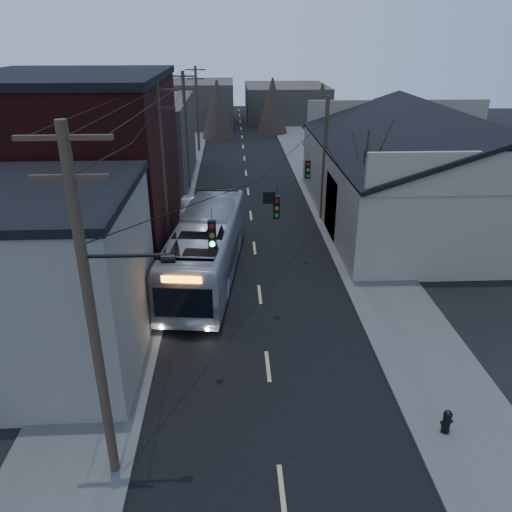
{
  "coord_description": "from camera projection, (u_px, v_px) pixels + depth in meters",
  "views": [
    {
      "loc": [
        -1.25,
        -8.35,
        12.24
      ],
      "look_at": [
        -0.28,
        12.15,
        3.0
      ],
      "focal_mm": 35.0,
      "sensor_mm": 36.0,
      "label": 1
    }
  ],
  "objects": [
    {
      "name": "fire_hydrant",
      "position": [
        447.0,
        421.0,
        16.38
      ],
      "size": [
        0.42,
        0.29,
        0.86
      ],
      "rotation": [
        0.0,
        0.0,
        0.22
      ],
      "color": "black",
      "rests_on": "sidewalk_right"
    },
    {
      "name": "building_left_far",
      "position": [
        138.0,
        141.0,
        43.63
      ],
      "size": [
        9.0,
        14.0,
        7.0
      ],
      "primitive_type": "cube",
      "color": "#37322C",
      "rests_on": "ground"
    },
    {
      "name": "sidewalk_left",
      "position": [
        167.0,
        199.0,
        39.71
      ],
      "size": [
        4.0,
        110.0,
        0.12
      ],
      "primitive_type": "cube",
      "color": "#474744",
      "rests_on": "ground"
    },
    {
      "name": "building_far_right",
      "position": [
        286.0,
        102.0,
        75.72
      ],
      "size": [
        12.0,
        14.0,
        5.0
      ],
      "primitive_type": "cube",
      "color": "#37322C",
      "rests_on": "ground"
    },
    {
      "name": "building_far_left",
      "position": [
        198.0,
        104.0,
        70.4
      ],
      "size": [
        10.0,
        12.0,
        6.0
      ],
      "primitive_type": "cube",
      "color": "#37322C",
      "rests_on": "ground"
    },
    {
      "name": "building_brick",
      "position": [
        79.0,
        171.0,
        28.42
      ],
      "size": [
        10.0,
        12.0,
        10.0
      ],
      "primitive_type": "cube",
      "color": "black",
      "rests_on": "ground"
    },
    {
      "name": "road_surface",
      "position": [
        249.0,
        199.0,
        40.01
      ],
      "size": [
        9.0,
        110.0,
        0.02
      ],
      "primitive_type": "cube",
      "color": "black",
      "rests_on": "ground"
    },
    {
      "name": "sidewalk_right",
      "position": [
        329.0,
        197.0,
        40.27
      ],
      "size": [
        4.0,
        110.0,
        0.12
      ],
      "primitive_type": "cube",
      "color": "#474744",
      "rests_on": "ground"
    },
    {
      "name": "building_clapboard",
      "position": [
        32.0,
        282.0,
        19.06
      ],
      "size": [
        8.0,
        8.0,
        7.0
      ],
      "primitive_type": "cube",
      "color": "slate",
      "rests_on": "ground"
    },
    {
      "name": "utility_lines",
      "position": [
        204.0,
        154.0,
        32.51
      ],
      "size": [
        11.24,
        45.28,
        10.5
      ],
      "color": "#382B1E",
      "rests_on": "ground"
    },
    {
      "name": "bus",
      "position": [
        206.0,
        247.0,
        26.67
      ],
      "size": [
        4.36,
        12.8,
        3.49
      ],
      "primitive_type": "imported",
      "rotation": [
        0.0,
        0.0,
        3.03
      ],
      "color": "#A5A9B1",
      "rests_on": "ground"
    },
    {
      "name": "warehouse",
      "position": [
        436.0,
        181.0,
        34.91
      ],
      "size": [
        16.16,
        20.6,
        7.73
      ],
      "color": "gray",
      "rests_on": "ground"
    },
    {
      "name": "parked_car",
      "position": [
        191.0,
        207.0,
        36.07
      ],
      "size": [
        1.91,
        4.14,
        1.31
      ],
      "primitive_type": "imported",
      "rotation": [
        0.0,
        0.0,
        -0.13
      ],
      "color": "#ACB0B4",
      "rests_on": "ground"
    },
    {
      "name": "bare_tree",
      "position": [
        363.0,
        191.0,
        29.71
      ],
      "size": [
        0.4,
        0.4,
        7.2
      ],
      "primitive_type": "cone",
      "color": "black",
      "rests_on": "ground"
    }
  ]
}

